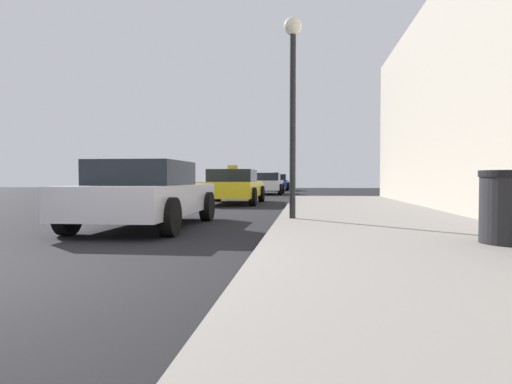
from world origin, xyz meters
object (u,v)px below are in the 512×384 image
trash_bin (510,207)px  car_silver (146,194)px  street_lamp (293,79)px  car_yellow (233,186)px  car_white (266,183)px  car_blue (276,182)px

trash_bin → car_silver: size_ratio=0.21×
street_lamp → car_yellow: size_ratio=0.90×
car_yellow → car_white: (0.33, 9.98, -0.00)m
car_silver → car_yellow: 8.07m
car_silver → car_blue: car_blue is taller
street_lamp → car_blue: size_ratio=0.98×
trash_bin → car_blue: car_blue is taller
trash_bin → street_lamp: 4.73m
trash_bin → car_blue: (-4.82, 28.90, 0.05)m
trash_bin → car_yellow: car_yellow is taller
car_silver → car_blue: bearing=88.5°
trash_bin → car_yellow: bearing=116.0°
car_yellow → car_silver: bearing=-92.5°
car_yellow → street_lamp: bearing=-71.9°
car_white → car_blue: (0.01, 8.35, -0.00)m
car_yellow → car_blue: same height
car_silver → car_white: bearing=87.8°
car_yellow → car_blue: (0.34, 18.33, -0.00)m
car_yellow → car_blue: 18.33m
trash_bin → car_white: bearing=103.2°
street_lamp → car_yellow: street_lamp is taller
street_lamp → car_yellow: (-2.43, 7.46, -2.25)m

